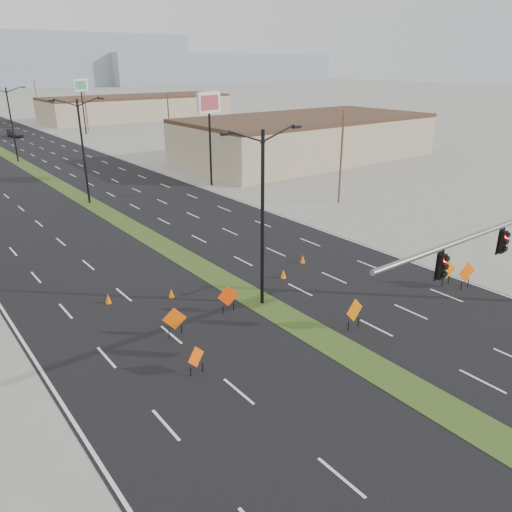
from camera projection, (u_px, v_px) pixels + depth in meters
ground at (443, 408)px, 20.42m from camera, size 600.00×600.00×0.00m
building_se_near at (306, 139)px, 71.94m from camera, size 36.00×18.00×5.50m
building_se_far at (137, 108)px, 122.32m from camera, size 44.00×16.00×5.00m
mesa_east at (217, 68)px, 333.44m from camera, size 160.00×50.00×18.00m
streetlight_0 at (262, 215)px, 27.31m from camera, size 5.15×0.24×10.02m
streetlight_1 at (83, 149)px, 48.00m from camera, size 5.15×0.24×10.02m
streetlight_2 at (12, 122)px, 68.68m from camera, size 5.15×0.24×10.02m
utility_pole_0 at (341, 156)px, 48.52m from camera, size 1.60×0.20×9.00m
utility_pole_1 at (169, 123)px, 74.38m from camera, size 1.60×0.20×9.00m
utility_pole_2 at (86, 107)px, 100.24m from camera, size 1.60×0.20×9.00m
utility_pole_3 at (36, 98)px, 126.10m from camera, size 1.60×0.20×9.00m
car_mid at (15, 133)px, 93.57m from camera, size 2.11×4.61×1.46m
construction_sign_0 at (196, 358)px, 22.38m from camera, size 1.03×0.40×1.44m
construction_sign_1 at (175, 320)px, 25.42m from camera, size 1.15×0.53×1.64m
construction_sign_2 at (228, 297)px, 27.87m from camera, size 1.22×0.34×1.66m
construction_sign_3 at (354, 311)px, 26.12m from camera, size 1.33×0.18×1.77m
construction_sign_4 at (447, 271)px, 31.40m from camera, size 1.16×0.49×1.64m
construction_sign_5 at (467, 273)px, 30.83m from camera, size 1.32×0.32×1.78m
cone_0 at (171, 293)px, 29.90m from camera, size 0.41×0.41×0.56m
cone_1 at (283, 274)px, 32.58m from camera, size 0.42×0.42×0.61m
cone_2 at (303, 259)px, 35.05m from camera, size 0.47×0.47×0.60m
cone_3 at (108, 299)px, 29.17m from camera, size 0.48×0.48×0.61m
pole_sign_east_near at (209, 109)px, 54.29m from camera, size 3.31×1.14×10.20m
pole_sign_east_far at (81, 89)px, 94.23m from camera, size 3.19×1.62×10.17m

